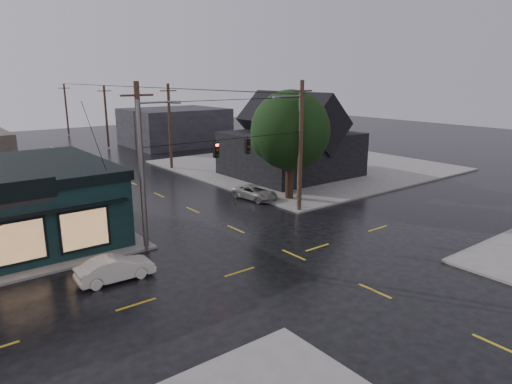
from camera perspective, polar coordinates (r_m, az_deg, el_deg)
ground_plane at (r=27.72m, az=4.74°, el=-7.84°), size 160.00×160.00×0.00m
sidewalk_ne at (r=54.94m, az=6.10°, el=3.35°), size 28.00×28.00×0.15m
ne_building at (r=48.72m, az=4.41°, el=7.23°), size 12.60×11.60×8.75m
corner_tree at (r=38.68m, az=4.33°, el=7.68°), size 6.73×6.73×9.24m
utility_pole_nw at (r=29.50m, az=-13.52°, el=-6.81°), size 2.00×0.32×10.15m
utility_pole_ne at (r=36.39m, az=5.41°, el=-2.42°), size 2.00×0.32×10.15m
utility_pole_far_a at (r=53.63m, az=-10.48°, el=2.84°), size 2.00×0.32×9.65m
utility_pole_far_b at (r=71.76m, az=-17.93°, el=5.24°), size 2.00×0.32×9.15m
utility_pole_far_c at (r=90.68m, az=-22.35°, el=6.62°), size 2.00×0.32×9.15m
span_signal_assembly at (r=31.18m, az=-3.02°, el=5.56°), size 13.00×0.48×1.23m
streetlight_nw at (r=28.79m, az=-13.48°, el=-7.34°), size 5.40×0.30×9.15m
streetlight_ne at (r=37.21m, az=5.23°, el=-2.04°), size 5.40×0.30×9.15m
bg_building_east at (r=72.48m, az=-10.15°, el=8.02°), size 14.00×12.00×5.60m
sedan_cream at (r=25.27m, az=-17.18°, el=-9.11°), size 4.04×1.55×1.31m
suv_silver at (r=39.65m, az=-0.12°, el=-0.06°), size 2.58×4.53×1.19m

